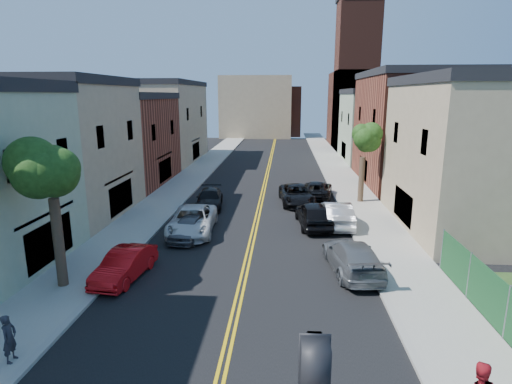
% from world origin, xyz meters
% --- Properties ---
extents(sidewalk_left, '(3.20, 100.00, 0.15)m').
position_xyz_m(sidewalk_left, '(-7.90, 40.00, 0.07)').
color(sidewalk_left, gray).
rests_on(sidewalk_left, ground).
extents(sidewalk_right, '(3.20, 100.00, 0.15)m').
position_xyz_m(sidewalk_right, '(7.90, 40.00, 0.07)').
color(sidewalk_right, gray).
rests_on(sidewalk_right, ground).
extents(curb_left, '(0.30, 100.00, 0.15)m').
position_xyz_m(curb_left, '(-6.15, 40.00, 0.07)').
color(curb_left, gray).
rests_on(curb_left, ground).
extents(curb_right, '(0.30, 100.00, 0.15)m').
position_xyz_m(curb_right, '(6.15, 40.00, 0.07)').
color(curb_right, gray).
rests_on(curb_right, ground).
extents(bldg_left_tan_near, '(9.00, 10.00, 9.00)m').
position_xyz_m(bldg_left_tan_near, '(-14.00, 25.00, 4.50)').
color(bldg_left_tan_near, '#998466').
rests_on(bldg_left_tan_near, ground).
extents(bldg_left_brick, '(9.00, 12.00, 8.00)m').
position_xyz_m(bldg_left_brick, '(-14.00, 36.00, 4.00)').
color(bldg_left_brick, brown).
rests_on(bldg_left_brick, ground).
extents(bldg_left_tan_far, '(9.00, 16.00, 9.50)m').
position_xyz_m(bldg_left_tan_far, '(-14.00, 50.00, 4.75)').
color(bldg_left_tan_far, '#998466').
rests_on(bldg_left_tan_far, ground).
extents(bldg_right_tan, '(9.00, 12.00, 9.00)m').
position_xyz_m(bldg_right_tan, '(14.00, 24.00, 4.50)').
color(bldg_right_tan, '#998466').
rests_on(bldg_right_tan, ground).
extents(bldg_right_brick, '(9.00, 14.00, 10.00)m').
position_xyz_m(bldg_right_brick, '(14.00, 38.00, 5.00)').
color(bldg_right_brick, brown).
rests_on(bldg_right_brick, ground).
extents(bldg_right_palegrn, '(9.00, 12.00, 8.50)m').
position_xyz_m(bldg_right_palegrn, '(14.00, 52.00, 4.25)').
color(bldg_right_palegrn, gray).
rests_on(bldg_right_palegrn, ground).
extents(church, '(16.20, 14.20, 22.60)m').
position_xyz_m(church, '(16.33, 67.07, 7.24)').
color(church, '#4C2319').
rests_on(church, ground).
extents(backdrop_left, '(14.00, 8.00, 12.00)m').
position_xyz_m(backdrop_left, '(-4.00, 82.00, 6.00)').
color(backdrop_left, '#998466').
rests_on(backdrop_left, ground).
extents(backdrop_center, '(10.00, 8.00, 10.00)m').
position_xyz_m(backdrop_center, '(0.00, 86.00, 5.00)').
color(backdrop_center, brown).
rests_on(backdrop_center, ground).
extents(tree_left_mid, '(5.20, 5.20, 9.29)m').
position_xyz_m(tree_left_mid, '(-7.88, 14.01, 6.58)').
color(tree_left_mid, '#3A281D').
rests_on(tree_left_mid, sidewalk_left).
extents(tree_right_far, '(4.40, 4.40, 8.03)m').
position_xyz_m(tree_right_far, '(7.92, 30.01, 5.76)').
color(tree_right_far, '#3A281D').
rests_on(tree_right_far, sidewalk_right).
extents(red_sedan, '(1.98, 4.33, 1.38)m').
position_xyz_m(red_sedan, '(-5.50, 15.12, 0.69)').
color(red_sedan, red).
rests_on(red_sedan, ground).
extents(white_pickup, '(2.97, 5.86, 1.59)m').
position_xyz_m(white_pickup, '(-3.80, 21.89, 0.79)').
color(white_pickup, silver).
rests_on(white_pickup, ground).
extents(grey_car_left, '(1.92, 4.08, 1.35)m').
position_xyz_m(grey_car_left, '(-3.80, 20.79, 0.68)').
color(grey_car_left, '#4F5056').
rests_on(grey_car_left, ground).
extents(black_car_left, '(2.40, 4.88, 1.36)m').
position_xyz_m(black_car_left, '(-3.80, 27.86, 0.68)').
color(black_car_left, black).
rests_on(black_car_left, ground).
extents(grey_car_right, '(2.75, 5.47, 1.53)m').
position_xyz_m(grey_car_right, '(5.20, 16.66, 0.76)').
color(grey_car_right, '#55585C').
rests_on(grey_car_right, ground).
extents(black_car_right, '(2.48, 5.10, 1.68)m').
position_xyz_m(black_car_right, '(3.80, 23.63, 0.84)').
color(black_car_right, black).
rests_on(black_car_right, ground).
extents(silver_car_right, '(1.77, 4.95, 1.62)m').
position_xyz_m(silver_car_right, '(5.31, 23.88, 0.81)').
color(silver_car_right, '#A1A3A9').
rests_on(silver_car_right, ground).
extents(dark_car_right_far, '(2.98, 5.29, 1.40)m').
position_xyz_m(dark_car_right_far, '(4.59, 31.47, 0.70)').
color(dark_car_right_far, black).
rests_on(dark_car_right_far, ground).
extents(black_suv_lane, '(3.01, 5.55, 1.48)m').
position_xyz_m(black_suv_lane, '(2.85, 29.39, 0.74)').
color(black_suv_lane, black).
rests_on(black_suv_lane, ground).
extents(pedestrian_left, '(0.40, 0.59, 1.58)m').
position_xyz_m(pedestrian_left, '(-6.70, 8.66, 0.94)').
color(pedestrian_left, '#25242C').
rests_on(pedestrian_left, sidewalk_left).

